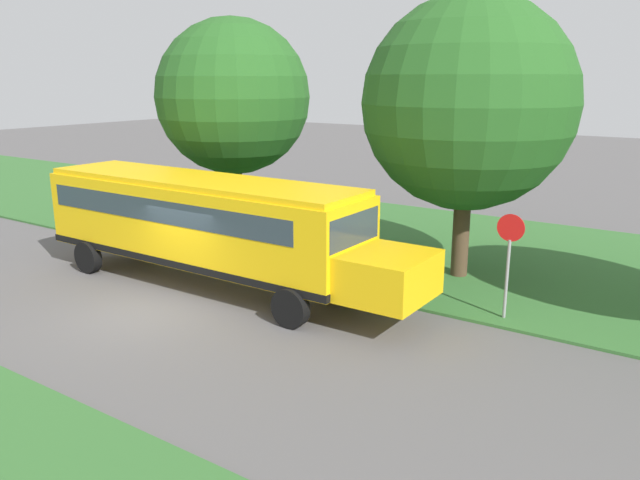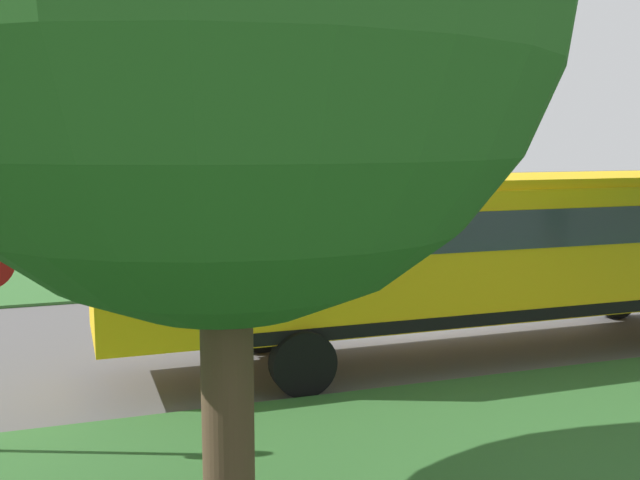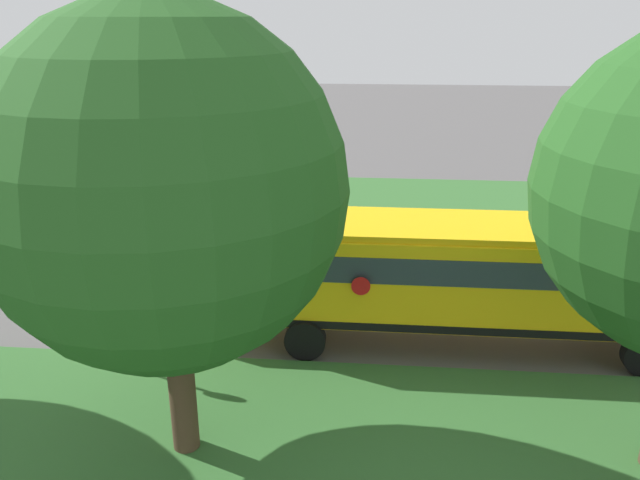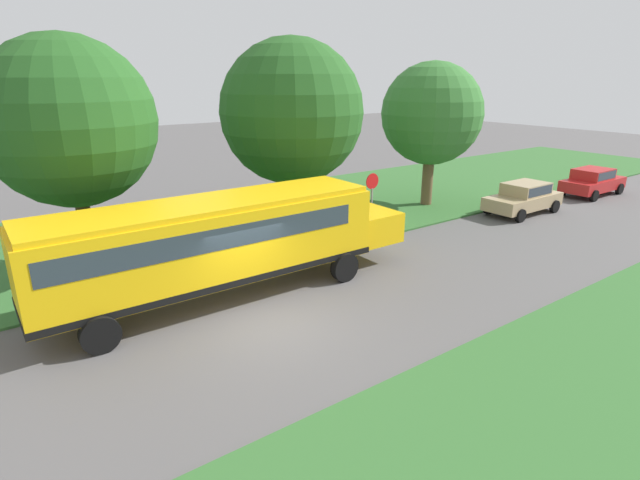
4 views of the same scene
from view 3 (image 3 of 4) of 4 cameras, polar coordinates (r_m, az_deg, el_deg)
name	(u,v)px [view 3 (image 3 of 4)]	position (r m, az deg, el deg)	size (l,w,h in m)	color
ground_plane	(444,299)	(18.82, 11.25, -5.27)	(120.00, 120.00, 0.00)	#565454
grass_far_side	(424,208)	(27.20, 9.46, 2.87)	(10.00, 80.00, 0.07)	#33662D
school_bus	(468,271)	(15.83, 13.34, -2.78)	(2.84, 12.42, 3.16)	yellow
oak_tree_roadside_mid	(169,191)	(10.44, -13.63, 4.38)	(6.12, 6.12, 8.27)	#4C3826
stop_sign	(118,302)	(14.95, -18.02, -5.44)	(0.08, 0.68, 2.74)	gray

